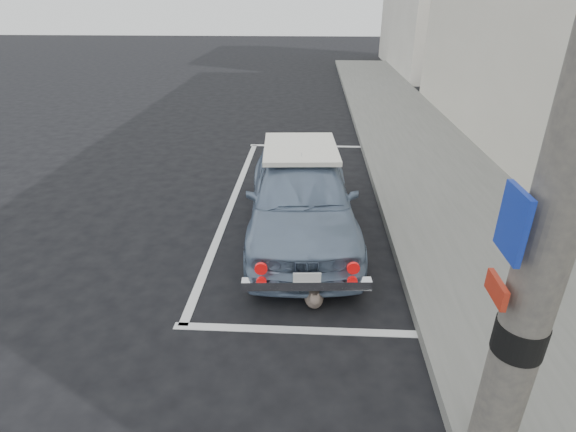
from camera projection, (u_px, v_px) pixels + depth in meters
name	position (u px, v px, depth m)	size (l,w,h in m)	color
ground	(264.00, 302.00, 5.63)	(80.00, 80.00, 0.00)	black
sidewalk	(474.00, 229.00, 7.24)	(2.80, 40.00, 0.15)	slate
pline_rear	(303.00, 330.00, 5.16)	(3.00, 0.12, 0.01)	silver
pline_front	(309.00, 146.00, 11.43)	(3.00, 0.12, 0.01)	silver
pline_side	(232.00, 202.00, 8.36)	(0.12, 7.00, 0.01)	silver
retro_coupe	(301.00, 194.00, 6.96)	(1.88, 4.14, 1.38)	#748AA8
cat	(314.00, 297.00, 5.52)	(0.26, 0.54, 0.29)	#6D5E53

